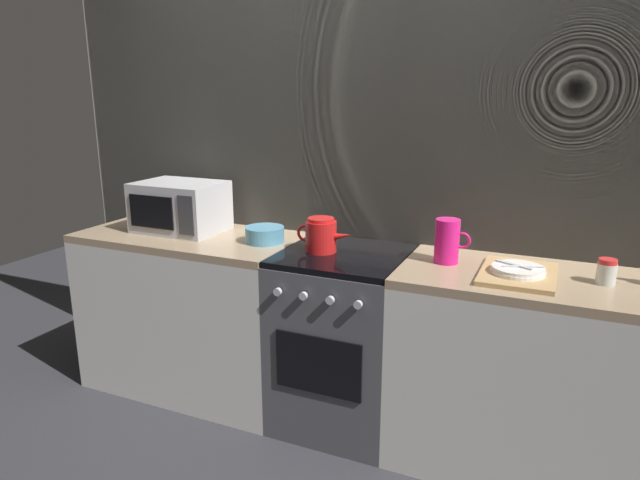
# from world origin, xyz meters

# --- Properties ---
(ground_plane) EXTENTS (8.00, 8.00, 0.00)m
(ground_plane) POSITION_xyz_m (0.00, 0.00, 0.00)
(ground_plane) COLOR #2D2D33
(back_wall) EXTENTS (3.60, 0.05, 2.40)m
(back_wall) POSITION_xyz_m (0.00, 0.32, 1.20)
(back_wall) COLOR #B2AD9E
(back_wall) RESTS_ON ground_plane
(counter_left) EXTENTS (1.20, 0.60, 0.90)m
(counter_left) POSITION_xyz_m (-0.90, 0.00, 0.45)
(counter_left) COLOR silver
(counter_left) RESTS_ON ground_plane
(stove_unit) EXTENTS (0.60, 0.63, 0.90)m
(stove_unit) POSITION_xyz_m (-0.00, -0.00, 0.45)
(stove_unit) COLOR #4C4C51
(stove_unit) RESTS_ON ground_plane
(counter_right) EXTENTS (1.20, 0.60, 0.90)m
(counter_right) POSITION_xyz_m (0.90, 0.00, 0.45)
(counter_right) COLOR silver
(counter_right) RESTS_ON ground_plane
(microwave) EXTENTS (0.46, 0.35, 0.27)m
(microwave) POSITION_xyz_m (-0.98, 0.04, 1.04)
(microwave) COLOR #B2B2B7
(microwave) RESTS_ON counter_left
(kettle) EXTENTS (0.28, 0.15, 0.17)m
(kettle) POSITION_xyz_m (-0.11, -0.02, 0.98)
(kettle) COLOR red
(kettle) RESTS_ON stove_unit
(mixing_bowl) EXTENTS (0.20, 0.20, 0.08)m
(mixing_bowl) POSITION_xyz_m (-0.44, 0.02, 0.94)
(mixing_bowl) COLOR teal
(mixing_bowl) RESTS_ON counter_left
(pitcher) EXTENTS (0.16, 0.11, 0.20)m
(pitcher) POSITION_xyz_m (0.48, 0.04, 1.00)
(pitcher) COLOR #E5197A
(pitcher) RESTS_ON counter_right
(dish_pile) EXTENTS (0.30, 0.40, 0.06)m
(dish_pile) POSITION_xyz_m (0.80, -0.04, 0.92)
(dish_pile) COLOR tan
(dish_pile) RESTS_ON counter_right
(spice_jar) EXTENTS (0.08, 0.08, 0.10)m
(spice_jar) POSITION_xyz_m (1.13, 0.01, 0.95)
(spice_jar) COLOR silver
(spice_jar) RESTS_ON counter_right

